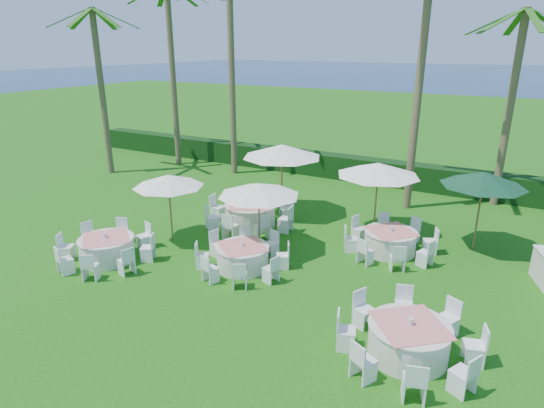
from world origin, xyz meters
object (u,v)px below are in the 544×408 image
Objects in this scene: banquet_table_b at (243,256)px; banquet_table_e at (250,214)px; umbrella_b at (259,189)px; banquet_table_a at (107,248)px; umbrella_c at (282,151)px; banquet_table_f at (390,241)px; umbrella_d at (378,169)px; umbrella_green at (484,179)px; umbrella_a at (168,181)px; banquet_table_c at (408,339)px.

banquet_table_e is (-1.67, 3.19, 0.07)m from banquet_table_b.
umbrella_b is at bearing -50.93° from banquet_table_e.
banquet_table_e reaches higher than banquet_table_a.
umbrella_c reaches higher than banquet_table_e.
umbrella_d reaches higher than banquet_table_f.
umbrella_green is (3.44, 0.26, 0.05)m from umbrella_d.
umbrella_b reaches higher than banquet_table_b.
banquet_table_a is 7.54m from umbrella_c.
banquet_table_b is 3.91m from umbrella_a.
umbrella_b is at bearing -130.99° from umbrella_d.
banquet_table_c is 7.21m from umbrella_green.
umbrella_c is (-6.76, 6.72, 2.25)m from banquet_table_c.
banquet_table_e is (-7.25, 5.02, 0.03)m from banquet_table_c.
banquet_table_f is 1.22× the size of umbrella_a.
umbrella_d is (2.77, 4.77, 2.07)m from banquet_table_b.
banquet_table_e reaches higher than banquet_table_b.
banquet_table_a is 1.02× the size of umbrella_d.
banquet_table_a is 1.24× the size of umbrella_a.
umbrella_c reaches higher than banquet_table_a.
banquet_table_f is 7.87m from umbrella_a.
umbrella_green is at bearing 29.80° from umbrella_b.
banquet_table_c is at bearing -15.33° from umbrella_a.
umbrella_green reaches higher than banquet_table_f.
banquet_table_c reaches higher than banquet_table_a.
banquet_table_a is at bearing -137.13° from umbrella_d.
umbrella_a is 0.90× the size of umbrella_green.
umbrella_a is at bearing 164.67° from banquet_table_c.
banquet_table_f is at bearing 109.29° from banquet_table_c.
banquet_table_c is 1.06× the size of umbrella_d.
banquet_table_e is 5.42m from banquet_table_f.
banquet_table_f is (7.91, 5.05, -0.00)m from banquet_table_a.
umbrella_green is (0.64, 6.87, 2.08)m from banquet_table_c.
banquet_table_f is at bearing 32.55° from banquet_table_a.
banquet_table_e is 2.83m from umbrella_c.
banquet_table_a is at bearing -108.60° from umbrella_a.
banquet_table_b is at bearing -137.89° from banquet_table_f.
umbrella_green is at bearing 33.77° from banquet_table_f.
banquet_table_a is at bearing -147.15° from umbrella_green.
banquet_table_e is 5.12m from umbrella_d.
umbrella_c reaches higher than banquet_table_f.
umbrella_a is (0.77, 2.29, 1.81)m from banquet_table_a.
banquet_table_b is 0.91× the size of umbrella_c.
umbrella_a is (-1.72, -2.57, 1.76)m from banquet_table_e.
banquet_table_a is 1.05× the size of banquet_table_b.
umbrella_a is 7.44m from umbrella_d.
banquet_table_c is at bearing -34.74° from banquet_table_e.
umbrella_a is at bearing -155.35° from umbrella_green.
banquet_table_b is 5.52m from umbrella_c.
banquet_table_f is at bearing -54.86° from umbrella_d.
banquet_table_f is at bearing 2.08° from banquet_table_e.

